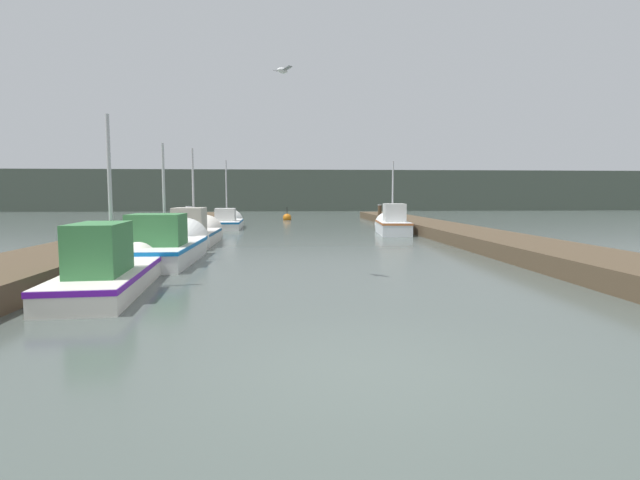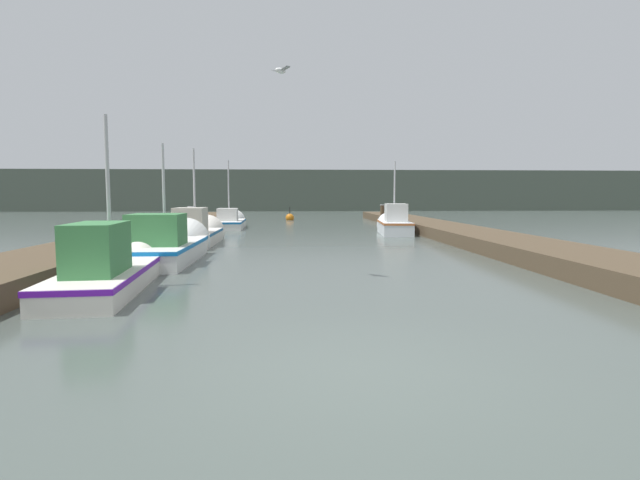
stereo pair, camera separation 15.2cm
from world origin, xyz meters
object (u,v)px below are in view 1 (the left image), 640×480
object	(u,v)px
fishing_boat_3	(392,224)
channel_buoy	(287,218)
fishing_boat_2	(196,233)
mooring_piling_1	(174,227)
mooring_piling_2	(380,214)
seagull_lead	(282,70)
mooring_piling_0	(189,220)
fishing_boat_0	(116,267)
fishing_boat_4	(227,222)
fishing_boat_1	(169,245)

from	to	relation	value
fishing_boat_3	channel_buoy	bearing A→B (deg)	116.61
fishing_boat_2	fishing_boat_3	xyz separation A→B (m)	(8.91, 4.43, 0.07)
mooring_piling_1	channel_buoy	world-z (taller)	mooring_piling_1
fishing_boat_3	mooring_piling_2	bearing A→B (deg)	88.53
seagull_lead	fishing_boat_2	bearing A→B (deg)	-17.81
mooring_piling_1	mooring_piling_2	xyz separation A→B (m)	(11.03, 11.05, 0.07)
mooring_piling_0	fishing_boat_2	bearing A→B (deg)	-76.45
fishing_boat_3	mooring_piling_2	xyz separation A→B (m)	(0.96, 8.19, 0.16)
fishing_boat_3	mooring_piling_1	size ratio (longest dim) A/B	4.06
fishing_boat_0	seagull_lead	xyz separation A→B (m)	(3.58, 0.52, 4.30)
fishing_boat_2	fishing_boat_4	distance (m)	9.32
fishing_boat_3	fishing_boat_4	xyz separation A→B (m)	(-8.69, 4.88, -0.14)
fishing_boat_4	channel_buoy	xyz separation A→B (m)	(3.54, 8.28, -0.16)
mooring_piling_0	mooring_piling_2	xyz separation A→B (m)	(10.97, 8.06, -0.05)
fishing_boat_0	fishing_boat_3	xyz separation A→B (m)	(8.97, 13.71, 0.08)
mooring_piling_2	seagull_lead	size ratio (longest dim) A/B	2.54
fishing_boat_0	channel_buoy	world-z (taller)	fishing_boat_0
seagull_lead	fishing_boat_1	bearing A→B (deg)	2.06
fishing_boat_4	fishing_boat_0	bearing A→B (deg)	-92.23
fishing_boat_0	seagull_lead	world-z (taller)	seagull_lead
fishing_boat_4	seagull_lead	bearing A→B (deg)	-81.03
mooring_piling_1	fishing_boat_0	bearing A→B (deg)	-84.18
fishing_boat_3	fishing_boat_4	size ratio (longest dim) A/B	0.93
fishing_boat_0	mooring_piling_1	size ratio (longest dim) A/B	5.02
fishing_boat_2	mooring_piling_0	bearing A→B (deg)	103.69
fishing_boat_1	fishing_boat_3	bearing A→B (deg)	46.39
fishing_boat_1	channel_buoy	distance (m)	22.77
mooring_piling_2	fishing_boat_4	bearing A→B (deg)	-161.07
fishing_boat_1	seagull_lead	world-z (taller)	seagull_lead
mooring_piling_0	seagull_lead	world-z (taller)	seagull_lead
fishing_boat_1	fishing_boat_3	xyz separation A→B (m)	(8.86, 9.30, 0.06)
fishing_boat_1	mooring_piling_1	bearing A→B (deg)	100.66
fishing_boat_1	mooring_piling_0	distance (m)	9.51
fishing_boat_2	seagull_lead	xyz separation A→B (m)	(3.52, -8.76, 4.29)
fishing_boat_0	channel_buoy	bearing A→B (deg)	77.34
mooring_piling_2	seagull_lead	xyz separation A→B (m)	(-6.35, -21.38, 4.06)
fishing_boat_2	fishing_boat_4	world-z (taller)	fishing_boat_4
channel_buoy	fishing_boat_1	bearing A→B (deg)	-99.35
fishing_boat_0	mooring_piling_2	xyz separation A→B (m)	(9.92, 21.91, 0.24)
fishing_boat_2	channel_buoy	xyz separation A→B (m)	(3.75, 17.59, -0.23)
fishing_boat_3	mooring_piling_0	world-z (taller)	fishing_boat_3
fishing_boat_0	fishing_boat_4	distance (m)	18.60
fishing_boat_2	mooring_piling_1	distance (m)	1.97
fishing_boat_3	fishing_boat_2	bearing A→B (deg)	-148.33
mooring_piling_1	fishing_boat_3	bearing A→B (deg)	15.83
fishing_boat_4	mooring_piling_1	size ratio (longest dim) A/B	4.37
fishing_boat_4	mooring_piling_2	world-z (taller)	fishing_boat_4
fishing_boat_1	fishing_boat_4	world-z (taller)	fishing_boat_4
mooring_piling_0	fishing_boat_0	bearing A→B (deg)	-85.70
channel_buoy	fishing_boat_4	bearing A→B (deg)	-113.14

